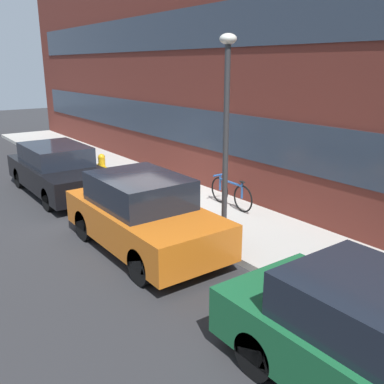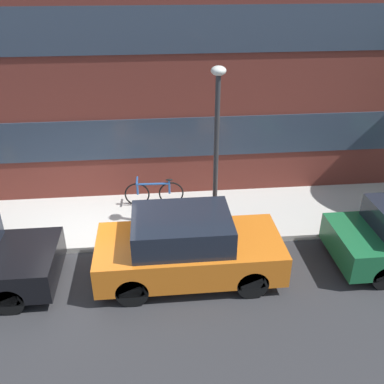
% 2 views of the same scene
% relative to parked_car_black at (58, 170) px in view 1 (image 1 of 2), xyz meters
% --- Properties ---
extents(ground_plane, '(56.00, 56.00, 0.00)m').
position_rel_parked_car_black_xyz_m(ground_plane, '(2.50, 1.05, -0.69)').
color(ground_plane, '#2B2B2D').
extents(sidewalk_strip, '(28.00, 2.49, 0.14)m').
position_rel_parked_car_black_xyz_m(sidewalk_strip, '(2.50, 2.30, -0.62)').
color(sidewalk_strip, '#B2AFA8').
rests_on(sidewalk_strip, ground_plane).
extents(rowhouse_facade, '(28.00, 1.02, 8.28)m').
position_rel_parked_car_black_xyz_m(rowhouse_facade, '(2.50, 3.98, 3.46)').
color(rowhouse_facade, maroon).
rests_on(rowhouse_facade, ground_plane).
extents(parked_car_black, '(4.30, 1.72, 1.39)m').
position_rel_parked_car_black_xyz_m(parked_car_black, '(0.00, 0.00, 0.00)').
color(parked_car_black, black).
rests_on(parked_car_black, ground_plane).
extents(parked_car_orange, '(3.85, 1.72, 1.51)m').
position_rel_parked_car_black_xyz_m(parked_car_orange, '(4.86, 0.00, 0.05)').
color(parked_car_orange, '#D16619').
rests_on(parked_car_orange, ground_plane).
extents(fire_hydrant, '(0.55, 0.31, 0.79)m').
position_rel_parked_car_black_xyz_m(fire_hydrant, '(-0.27, 1.48, -0.15)').
color(fire_hydrant, gold).
rests_on(fire_hydrant, sidewalk_strip).
extents(bicycle, '(1.59, 0.44, 0.77)m').
position_rel_parked_car_black_xyz_m(bicycle, '(4.22, 2.89, -0.16)').
color(bicycle, black).
rests_on(bicycle, sidewalk_strip).
extents(lamp_post, '(0.32, 0.32, 4.00)m').
position_rel_parked_car_black_xyz_m(lamp_post, '(5.65, 1.45, 1.97)').
color(lamp_post, '#2D2D30').
rests_on(lamp_post, sidewalk_strip).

